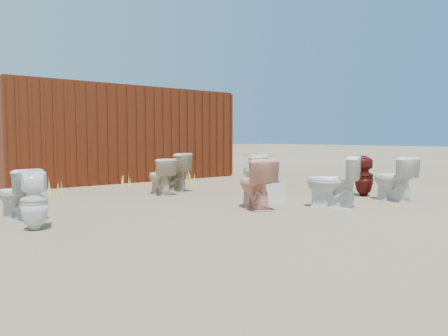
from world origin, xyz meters
TOP-DOWN VIEW (x-y plane):
  - ground at (0.00, 0.00)m, footprint 100.00×100.00m
  - shipping_container at (0.00, 5.20)m, footprint 6.00×2.40m
  - toilet_front_a at (-3.60, 0.58)m, footprint 0.57×0.77m
  - toilet_front_pink at (-0.45, -0.75)m, footprint 0.67×0.88m
  - toilet_front_c at (0.56, -1.44)m, footprint 0.78×0.94m
  - toilet_front_maroon at (2.18, -0.95)m, footprint 0.48×0.48m
  - toilet_front_e at (2.05, -1.62)m, footprint 0.57×0.83m
  - toilet_back_a at (-3.60, -0.22)m, footprint 0.40×0.40m
  - toilet_back_beige_left at (-0.32, 1.96)m, footprint 0.71×0.90m
  - toilet_back_beige_right at (-0.74, 1.68)m, footprint 0.48×0.74m
  - toilet_back_yellowlid at (1.55, 1.48)m, footprint 0.59×0.79m
  - toilet_back_e at (2.66, 2.35)m, footprint 0.47×0.48m
  - yellow_lid at (1.55, 1.48)m, footprint 0.36×0.45m
  - loose_tank at (0.22, -0.44)m, footprint 0.51×0.22m
  - loose_lid_near at (0.43, 3.42)m, footprint 0.41×0.52m
  - loose_lid_far at (-3.05, 3.50)m, footprint 0.57×0.59m
  - weed_clump_a at (-2.44, 2.89)m, footprint 0.36×0.36m
  - weed_clump_b at (0.44, 2.37)m, footprint 0.32×0.32m
  - weed_clump_c at (2.26, 2.74)m, footprint 0.36×0.36m
  - weed_clump_d at (-0.56, 3.50)m, footprint 0.30×0.30m
  - weed_clump_e at (1.20, 3.50)m, footprint 0.34×0.34m
  - weed_clump_f at (2.69, 0.80)m, footprint 0.28×0.28m

SIDE VIEW (x-z plane):
  - ground at x=0.00m, z-range 0.00..0.00m
  - loose_lid_near at x=0.43m, z-range 0.00..0.02m
  - loose_lid_far at x=-3.05m, z-range 0.00..0.02m
  - weed_clump_f at x=2.69m, z-range 0.00..0.21m
  - weed_clump_d at x=-0.56m, z-range 0.00..0.28m
  - weed_clump_b at x=0.44m, z-range 0.00..0.28m
  - weed_clump_c at x=2.26m, z-range 0.00..0.30m
  - weed_clump_e at x=1.20m, z-range 0.00..0.30m
  - weed_clump_a at x=-2.44m, z-range 0.00..0.31m
  - loose_tank at x=0.22m, z-range 0.00..0.35m
  - toilet_front_a at x=-3.60m, z-range 0.00..0.70m
  - toilet_back_a at x=-3.60m, z-range 0.00..0.71m
  - toilet_back_beige_right at x=-0.74m, z-range 0.00..0.71m
  - toilet_back_yellowlid at x=1.55m, z-range 0.00..0.72m
  - toilet_back_e at x=2.66m, z-range 0.00..0.75m
  - toilet_front_maroon at x=2.18m, z-range 0.00..0.77m
  - toilet_front_e at x=2.05m, z-range 0.00..0.78m
  - toilet_front_pink at x=-0.45m, z-range 0.00..0.80m
  - toilet_back_beige_left at x=-0.32m, z-range 0.00..0.80m
  - toilet_front_c at x=0.56m, z-range 0.00..0.83m
  - yellow_lid at x=1.55m, z-range 0.72..0.74m
  - shipping_container at x=0.00m, z-range 0.00..2.40m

